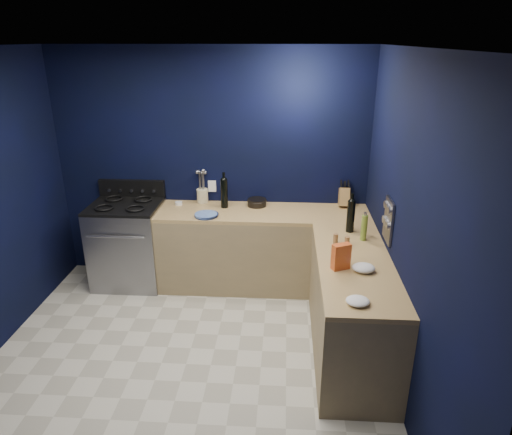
# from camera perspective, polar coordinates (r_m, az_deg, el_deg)

# --- Properties ---
(floor) EXTENTS (3.50, 3.50, 0.02)m
(floor) POSITION_cam_1_polar(r_m,az_deg,el_deg) (4.25, -8.71, -17.72)
(floor) COLOR beige
(floor) RESTS_ON ground
(ceiling) EXTENTS (3.50, 3.50, 0.02)m
(ceiling) POSITION_cam_1_polar(r_m,az_deg,el_deg) (3.30, -11.41, 20.26)
(ceiling) COLOR silver
(ceiling) RESTS_ON ground
(wall_back) EXTENTS (3.50, 0.02, 2.60)m
(wall_back) POSITION_cam_1_polar(r_m,az_deg,el_deg) (5.21, -5.55, 6.29)
(wall_back) COLOR black
(wall_back) RESTS_ON ground
(wall_right) EXTENTS (0.02, 3.50, 2.60)m
(wall_right) POSITION_cam_1_polar(r_m,az_deg,el_deg) (3.60, 18.52, -1.85)
(wall_right) COLOR black
(wall_right) RESTS_ON ground
(wall_front) EXTENTS (3.50, 0.02, 2.60)m
(wall_front) POSITION_cam_1_polar(r_m,az_deg,el_deg) (2.14, -21.05, -19.62)
(wall_front) COLOR black
(wall_front) RESTS_ON ground
(cab_back) EXTENTS (2.30, 0.63, 0.86)m
(cab_back) POSITION_cam_1_polar(r_m,az_deg,el_deg) (5.15, 0.87, -4.14)
(cab_back) COLOR #917B52
(cab_back) RESTS_ON floor
(top_back) EXTENTS (2.30, 0.63, 0.04)m
(top_back) POSITION_cam_1_polar(r_m,az_deg,el_deg) (4.97, 0.90, 0.54)
(top_back) COLOR olive
(top_back) RESTS_ON cab_back
(cab_right) EXTENTS (0.63, 1.67, 0.86)m
(cab_right) POSITION_cam_1_polar(r_m,az_deg,el_deg) (4.18, 11.77, -11.21)
(cab_right) COLOR #917B52
(cab_right) RESTS_ON floor
(top_right) EXTENTS (0.63, 1.67, 0.04)m
(top_right) POSITION_cam_1_polar(r_m,az_deg,el_deg) (3.96, 12.26, -5.72)
(top_right) COLOR olive
(top_right) RESTS_ON cab_right
(gas_range) EXTENTS (0.76, 0.66, 0.92)m
(gas_range) POSITION_cam_1_polar(r_m,az_deg,el_deg) (5.41, -15.58, -3.32)
(gas_range) COLOR gray
(gas_range) RESTS_ON floor
(oven_door) EXTENTS (0.59, 0.02, 0.42)m
(oven_door) POSITION_cam_1_polar(r_m,az_deg,el_deg) (5.15, -16.66, -4.88)
(oven_door) COLOR black
(oven_door) RESTS_ON gas_range
(cooktop) EXTENTS (0.76, 0.66, 0.03)m
(cooktop) POSITION_cam_1_polar(r_m,az_deg,el_deg) (5.23, -16.09, 1.41)
(cooktop) COLOR black
(cooktop) RESTS_ON gas_range
(backguard) EXTENTS (0.76, 0.06, 0.20)m
(backguard) POSITION_cam_1_polar(r_m,az_deg,el_deg) (5.47, -15.20, 3.52)
(backguard) COLOR black
(backguard) RESTS_ON gas_range
(spice_panel) EXTENTS (0.02, 0.28, 0.38)m
(spice_panel) POSITION_cam_1_polar(r_m,az_deg,el_deg) (4.13, 16.20, -0.35)
(spice_panel) COLOR gray
(spice_panel) RESTS_ON wall_right
(wall_outlet) EXTENTS (0.09, 0.02, 0.13)m
(wall_outlet) POSITION_cam_1_polar(r_m,az_deg,el_deg) (5.25, -5.50, 3.91)
(wall_outlet) COLOR white
(wall_outlet) RESTS_ON wall_back
(plate_stack) EXTENTS (0.32, 0.32, 0.03)m
(plate_stack) POSITION_cam_1_polar(r_m,az_deg,el_deg) (4.85, -6.25, 0.31)
(plate_stack) COLOR #3F509B
(plate_stack) RESTS_ON top_back
(ramekin) EXTENTS (0.09, 0.09, 0.03)m
(ramekin) POSITION_cam_1_polar(r_m,az_deg,el_deg) (5.24, -9.62, 1.77)
(ramekin) COLOR white
(ramekin) RESTS_ON top_back
(utensil_crock) EXTENTS (0.15, 0.15, 0.16)m
(utensil_crock) POSITION_cam_1_polar(r_m,az_deg,el_deg) (5.25, -6.70, 2.72)
(utensil_crock) COLOR #F6F1BF
(utensil_crock) RESTS_ON top_back
(wine_bottle_back) EXTENTS (0.08, 0.08, 0.32)m
(wine_bottle_back) POSITION_cam_1_polar(r_m,az_deg,el_deg) (5.05, -3.99, 3.00)
(wine_bottle_back) COLOR black
(wine_bottle_back) RESTS_ON top_back
(lemon_basket) EXTENTS (0.22, 0.22, 0.08)m
(lemon_basket) POSITION_cam_1_polar(r_m,az_deg,el_deg) (5.12, 0.12, 1.89)
(lemon_basket) COLOR black
(lemon_basket) RESTS_ON top_back
(knife_block) EXTENTS (0.11, 0.24, 0.25)m
(knife_block) POSITION_cam_1_polar(r_m,az_deg,el_deg) (5.20, 10.91, 2.54)
(knife_block) COLOR olive
(knife_block) RESTS_ON top_back
(wine_bottle_right) EXTENTS (0.09, 0.09, 0.31)m
(wine_bottle_right) POSITION_cam_1_polar(r_m,az_deg,el_deg) (4.49, 11.73, 0.12)
(wine_bottle_right) COLOR black
(wine_bottle_right) RESTS_ON top_right
(oil_bottle) EXTENTS (0.07, 0.07, 0.24)m
(oil_bottle) POSITION_cam_1_polar(r_m,az_deg,el_deg) (4.34, 13.33, -1.26)
(oil_bottle) COLOR olive
(oil_bottle) RESTS_ON top_right
(spice_jar_near) EXTENTS (0.06, 0.06, 0.09)m
(spice_jar_near) POSITION_cam_1_polar(r_m,az_deg,el_deg) (4.24, 9.89, -2.61)
(spice_jar_near) COLOR olive
(spice_jar_near) RESTS_ON top_right
(spice_jar_far) EXTENTS (0.05, 0.05, 0.09)m
(spice_jar_far) POSITION_cam_1_polar(r_m,az_deg,el_deg) (4.22, 11.29, -2.91)
(spice_jar_far) COLOR olive
(spice_jar_far) RESTS_ON top_right
(crouton_bag) EXTENTS (0.16, 0.13, 0.22)m
(crouton_bag) POSITION_cam_1_polar(r_m,az_deg,el_deg) (3.77, 10.56, -4.82)
(crouton_bag) COLOR #B60723
(crouton_bag) RESTS_ON top_right
(towel_front) EXTENTS (0.23, 0.22, 0.06)m
(towel_front) POSITION_cam_1_polar(r_m,az_deg,el_deg) (3.80, 13.28, -6.13)
(towel_front) COLOR white
(towel_front) RESTS_ON top_right
(towel_end) EXTENTS (0.17, 0.16, 0.05)m
(towel_end) POSITION_cam_1_polar(r_m,az_deg,el_deg) (3.36, 12.58, -10.14)
(towel_end) COLOR white
(towel_end) RESTS_ON top_right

